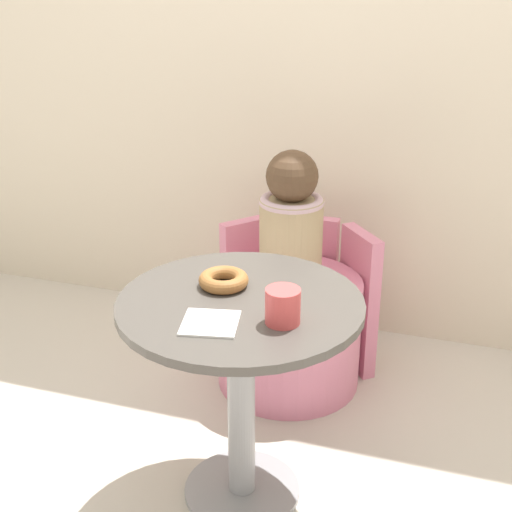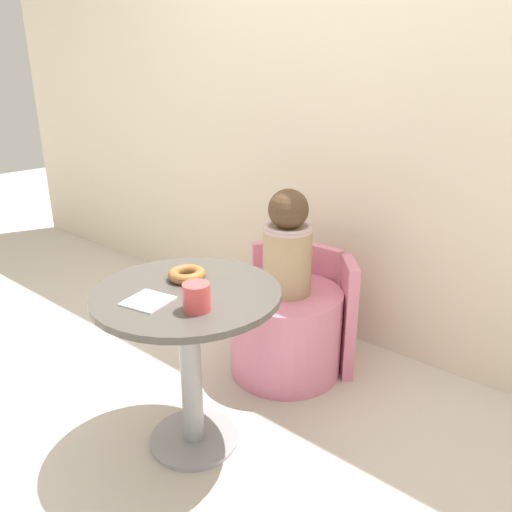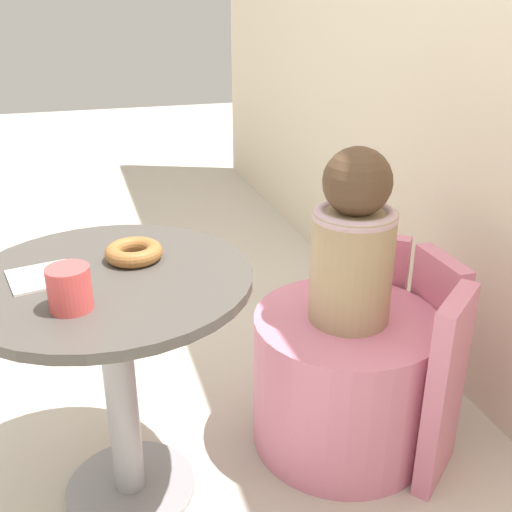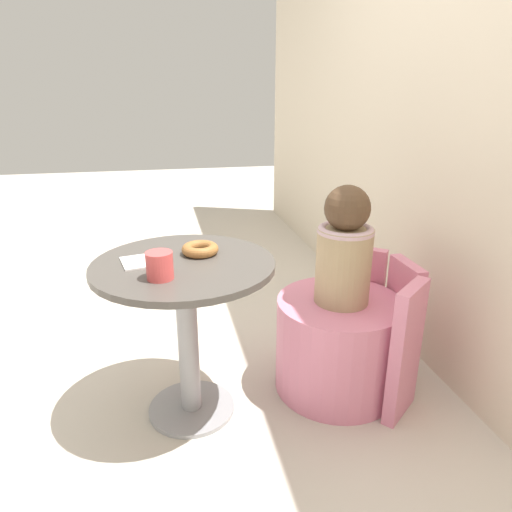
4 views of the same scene
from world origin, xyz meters
name	(u,v)px [view 3 (image 3 of 4)]	position (x,y,z in m)	size (l,w,h in m)	color
ground_plane	(134,466)	(0.00, 0.00, 0.00)	(12.00, 12.00, 0.00)	beige
round_table	(115,336)	(0.08, -0.02, 0.48)	(0.66, 0.66, 0.64)	#99999E
tub_chair	(344,379)	(0.05, 0.61, 0.21)	(0.52, 0.52, 0.41)	pink
booth_backrest	(413,346)	(0.05, 0.83, 0.28)	(0.62, 0.23, 0.56)	pink
child_figure	(353,242)	(0.05, 0.61, 0.64)	(0.22, 0.22, 0.48)	tan
donut	(134,252)	(0.01, 0.05, 0.66)	(0.14, 0.14, 0.04)	#9E6633
cup	(69,288)	(0.22, -0.10, 0.69)	(0.09, 0.09, 0.09)	#DB4C4C
paper_napkin	(41,277)	(0.06, -0.16, 0.65)	(0.16, 0.16, 0.01)	white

